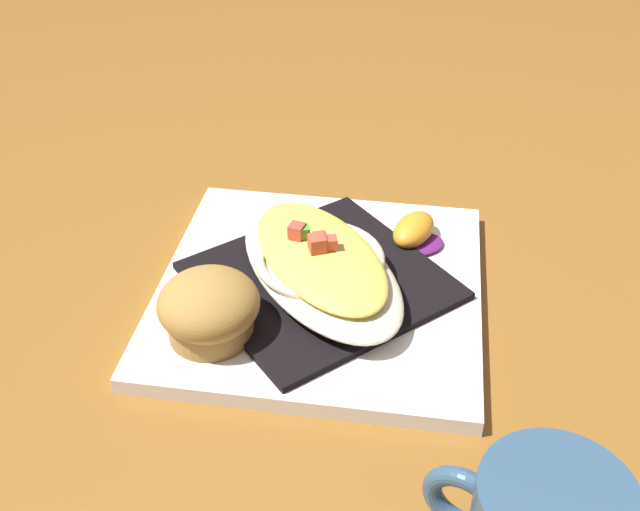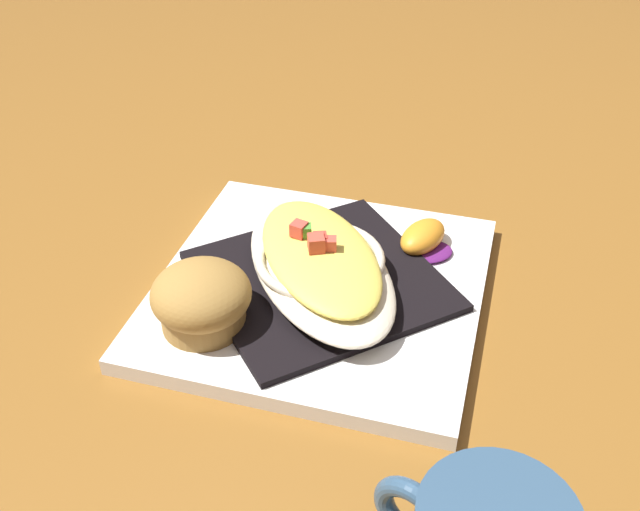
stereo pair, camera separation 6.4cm
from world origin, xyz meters
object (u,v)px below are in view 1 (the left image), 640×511
(muffin, at_px, (209,308))
(square_plate, at_px, (320,290))
(gratin_dish, at_px, (320,262))
(orange_garnish, at_px, (414,232))

(muffin, bearing_deg, square_plate, -32.94)
(square_plate, relative_size, muffin, 3.43)
(square_plate, distance_m, gratin_dish, 0.03)
(gratin_dish, bearing_deg, muffin, 147.07)
(gratin_dish, height_order, orange_garnish, gratin_dish)
(square_plate, height_order, muffin, muffin)
(orange_garnish, bearing_deg, muffin, 146.54)
(gratin_dish, xyz_separation_m, orange_garnish, (0.09, -0.06, -0.01))
(square_plate, relative_size, orange_garnish, 4.15)
(gratin_dish, distance_m, muffin, 0.11)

